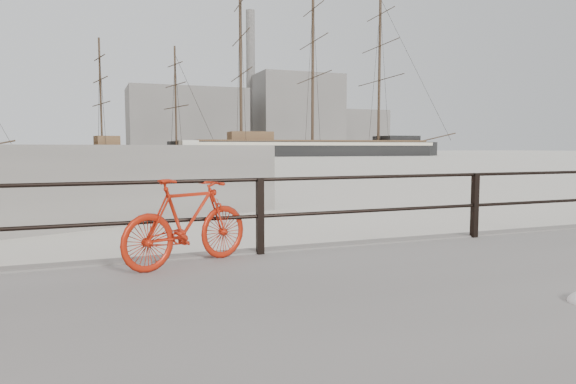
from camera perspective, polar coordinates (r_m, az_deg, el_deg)
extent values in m
plane|color=white|center=(8.71, 19.22, -6.86)|extent=(400.00, 400.00, 0.00)
imported|color=#B7210C|center=(6.20, -11.10, -3.26)|extent=(1.68, 0.95, 1.04)
cube|color=gray|center=(148.88, -11.20, 7.73)|extent=(32.00, 18.00, 18.00)
cube|color=gray|center=(163.46, 0.79, 8.63)|extent=(26.00, 20.00, 24.00)
cube|color=gray|center=(177.47, 7.14, 6.69)|extent=(20.00, 16.00, 14.00)
cylinder|color=gray|center=(164.80, -4.17, 12.08)|extent=(2.80, 2.80, 44.00)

